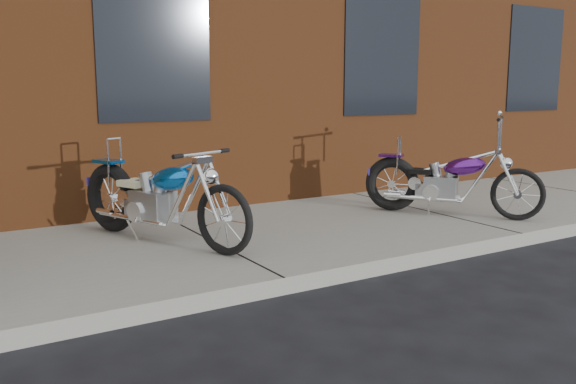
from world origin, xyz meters
TOP-DOWN VIEW (x-y plane):
  - ground at (0.00, 0.00)m, footprint 120.00×120.00m
  - sidewalk at (0.00, 1.50)m, footprint 22.00×3.00m
  - chopper_purple at (3.03, 1.14)m, footprint 1.34×1.82m
  - chopper_blue at (-0.46, 1.70)m, footprint 1.02×2.21m

SIDE VIEW (x-z plane):
  - ground at x=0.00m, z-range 0.00..0.00m
  - sidewalk at x=0.00m, z-range 0.00..0.15m
  - chopper_purple at x=3.03m, z-range -0.07..1.15m
  - chopper_blue at x=-0.46m, z-range 0.06..1.09m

